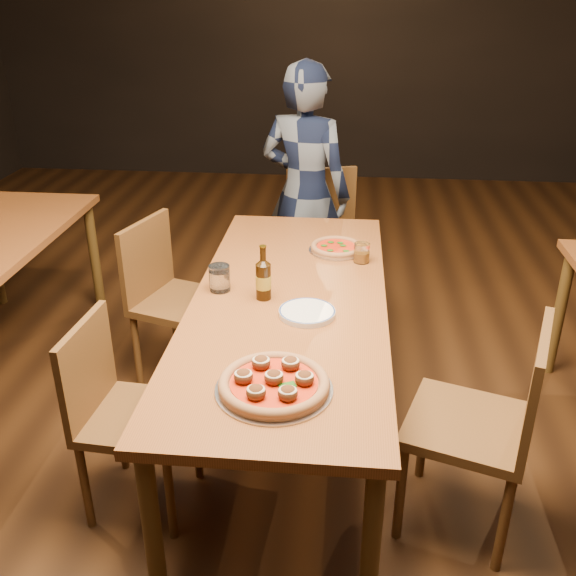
# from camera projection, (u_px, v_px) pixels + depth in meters

# --- Properties ---
(ground) EXTENTS (9.00, 9.00, 0.00)m
(ground) POSITION_uv_depth(u_px,v_px,m) (289.00, 442.00, 2.99)
(ground) COLOR black
(room_shell) EXTENTS (9.00, 9.00, 9.00)m
(room_shell) POSITION_uv_depth(u_px,v_px,m) (289.00, 8.00, 2.18)
(room_shell) COLOR black
(room_shell) RESTS_ON ground
(table_main) EXTENTS (0.80, 2.00, 0.75)m
(table_main) POSITION_uv_depth(u_px,v_px,m) (289.00, 313.00, 2.69)
(table_main) COLOR brown
(table_main) RESTS_ON ground
(chair_main_nw) EXTENTS (0.42, 0.42, 0.85)m
(chair_main_nw) POSITION_uv_depth(u_px,v_px,m) (138.00, 416.00, 2.47)
(chair_main_nw) COLOR #553A16
(chair_main_nw) RESTS_ON ground
(chair_main_sw) EXTENTS (0.53, 0.53, 0.90)m
(chair_main_sw) POSITION_uv_depth(u_px,v_px,m) (182.00, 302.00, 3.29)
(chair_main_sw) COLOR #553A16
(chair_main_sw) RESTS_ON ground
(chair_main_e) EXTENTS (0.55, 0.55, 0.93)m
(chair_main_e) POSITION_uv_depth(u_px,v_px,m) (468.00, 423.00, 2.37)
(chair_main_e) COLOR #553A16
(chair_main_e) RESTS_ON ground
(chair_end) EXTENTS (0.54, 0.54, 0.94)m
(chair_end) POSITION_uv_depth(u_px,v_px,m) (328.00, 245.00, 3.94)
(chair_end) COLOR #553A16
(chair_end) RESTS_ON ground
(pizza_meatball) EXTENTS (0.38, 0.38, 0.07)m
(pizza_meatball) POSITION_uv_depth(u_px,v_px,m) (274.00, 383.00, 2.05)
(pizza_meatball) COLOR #B7B7BF
(pizza_meatball) RESTS_ON table_main
(pizza_margherita) EXTENTS (0.27, 0.27, 0.04)m
(pizza_margherita) POSITION_uv_depth(u_px,v_px,m) (336.00, 247.00, 3.11)
(pizza_margherita) COLOR #B7B7BF
(pizza_margherita) RESTS_ON table_main
(plate_stack) EXTENTS (0.22, 0.22, 0.02)m
(plate_stack) POSITION_uv_depth(u_px,v_px,m) (307.00, 313.00, 2.52)
(plate_stack) COLOR white
(plate_stack) RESTS_ON table_main
(beer_bottle) EXTENTS (0.06, 0.06, 0.23)m
(beer_bottle) POSITION_uv_depth(u_px,v_px,m) (263.00, 280.00, 2.62)
(beer_bottle) COLOR black
(beer_bottle) RESTS_ON table_main
(water_glass) EXTENTS (0.09, 0.09, 0.11)m
(water_glass) POSITION_uv_depth(u_px,v_px,m) (220.00, 278.00, 2.70)
(water_glass) COLOR white
(water_glass) RESTS_ON table_main
(amber_glass) EXTENTS (0.07, 0.07, 0.09)m
(amber_glass) POSITION_uv_depth(u_px,v_px,m) (362.00, 253.00, 2.98)
(amber_glass) COLOR #A76012
(amber_glass) RESTS_ON table_main
(diner) EXTENTS (0.66, 0.54, 1.56)m
(diner) POSITION_uv_depth(u_px,v_px,m) (305.00, 194.00, 3.86)
(diner) COLOR black
(diner) RESTS_ON ground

